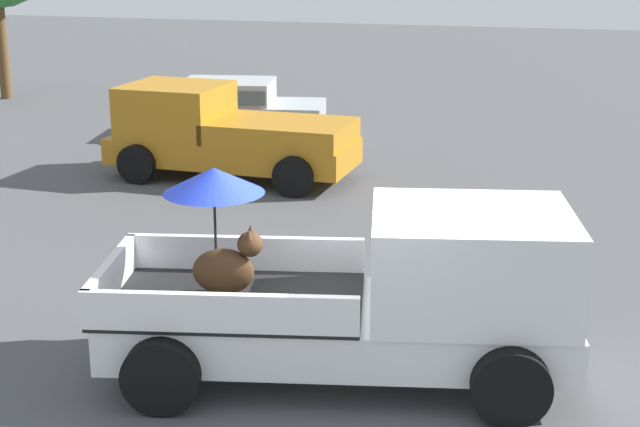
% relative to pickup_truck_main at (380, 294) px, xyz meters
% --- Properties ---
extents(ground_plane, '(80.00, 80.00, 0.00)m').
position_rel_pickup_truck_main_xyz_m(ground_plane, '(-0.43, -0.09, -0.96)').
color(ground_plane, '#4C4C4F').
extents(pickup_truck_main, '(5.31, 3.01, 2.29)m').
position_rel_pickup_truck_main_xyz_m(pickup_truck_main, '(0.00, 0.00, 0.00)').
color(pickup_truck_main, black).
rests_on(pickup_truck_main, ground).
extents(pickup_truck_red, '(4.89, 2.38, 1.80)m').
position_rel_pickup_truck_main_xyz_m(pickup_truck_red, '(-4.71, 7.91, -0.09)').
color(pickup_truck_red, black).
rests_on(pickup_truck_red, ground).
extents(parked_sedan_near, '(4.53, 2.50, 1.33)m').
position_rel_pickup_truck_main_xyz_m(parked_sedan_near, '(-5.90, 11.66, -0.22)').
color(parked_sedan_near, black).
rests_on(parked_sedan_near, ground).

